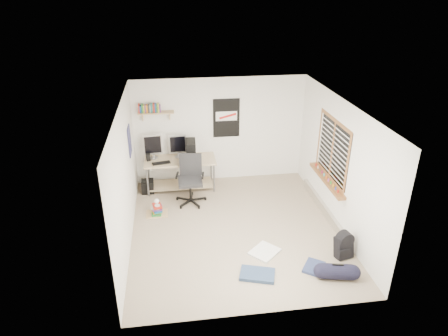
{
  "coord_description": "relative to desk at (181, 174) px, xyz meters",
  "views": [
    {
      "loc": [
        -1.13,
        -6.53,
        4.45
      ],
      "look_at": [
        -0.17,
        0.34,
        1.17
      ],
      "focal_mm": 32.0,
      "sensor_mm": 36.0,
      "label": 1
    }
  ],
  "objects": [
    {
      "name": "poster_back_wall",
      "position": [
        1.13,
        0.37,
        1.19
      ],
      "size": [
        0.62,
        0.03,
        0.92
      ],
      "primitive_type": "cube",
      "color": "black",
      "rests_on": "back_wall"
    },
    {
      "name": "back_wall",
      "position": [
        0.98,
        0.4,
        0.89
      ],
      "size": [
        4.0,
        0.01,
        2.5
      ],
      "primitive_type": "cube",
      "color": "silver",
      "rests_on": "ground"
    },
    {
      "name": "subwoofer",
      "position": [
        -0.77,
        -0.1,
        -0.22
      ],
      "size": [
        0.28,
        0.28,
        0.31
      ],
      "primitive_type": "cube",
      "rotation": [
        0.0,
        0.0,
        0.01
      ],
      "color": "black",
      "rests_on": "floor"
    },
    {
      "name": "desk",
      "position": [
        0.0,
        0.0,
        0.0
      ],
      "size": [
        1.77,
        1.25,
        0.74
      ],
      "primitive_type": "cube",
      "rotation": [
        0.0,
        0.0,
        0.37
      ],
      "color": "tan",
      "rests_on": "floor"
    },
    {
      "name": "monitor_right",
      "position": [
        -0.03,
        0.14,
        0.58
      ],
      "size": [
        0.38,
        0.12,
        0.42
      ],
      "primitive_type": "cube",
      "rotation": [
        0.0,
        0.0,
        0.06
      ],
      "color": "#A9A9AE",
      "rests_on": "desk"
    },
    {
      "name": "keyboard",
      "position": [
        -0.42,
        -0.17,
        0.38
      ],
      "size": [
        0.42,
        0.21,
        0.02
      ],
      "primitive_type": "cube",
      "rotation": [
        0.0,
        0.0,
        0.19
      ],
      "color": "black",
      "rests_on": "desk"
    },
    {
      "name": "tshirt",
      "position": [
        1.38,
        -2.7,
        -0.34
      ],
      "size": [
        0.64,
        0.64,
        0.04
      ],
      "primitive_type": "cube",
      "rotation": [
        0.0,
        0.0,
        0.74
      ],
      "color": "silver",
      "rests_on": "floor"
    },
    {
      "name": "baseboard_heater",
      "position": [
        2.93,
        -1.56,
        -0.28
      ],
      "size": [
        0.08,
        2.5,
        0.18
      ],
      "primitive_type": "cube",
      "color": "#B7B2A8",
      "rests_on": "floor"
    },
    {
      "name": "jeans_a",
      "position": [
        1.12,
        -3.29,
        -0.33
      ],
      "size": [
        0.65,
        0.52,
        0.06
      ],
      "primitive_type": "cube",
      "rotation": [
        0.0,
        0.0,
        -0.31
      ],
      "color": "navy",
      "rests_on": "floor"
    },
    {
      "name": "right_wall",
      "position": [
        2.98,
        -1.86,
        0.89
      ],
      "size": [
        0.01,
        4.5,
        2.5
      ],
      "primitive_type": "cube",
      "color": "silver",
      "rests_on": "ground"
    },
    {
      "name": "wall_shelf",
      "position": [
        -0.47,
        0.28,
        1.42
      ],
      "size": [
        0.8,
        0.22,
        0.24
      ],
      "primitive_type": "cube",
      "color": "tan",
      "rests_on": "back_wall"
    },
    {
      "name": "monitor_left",
      "position": [
        -0.59,
        0.14,
        0.6
      ],
      "size": [
        0.42,
        0.14,
        0.45
      ],
      "primitive_type": "cube",
      "rotation": [
        0.0,
        0.0,
        0.1
      ],
      "color": "#B2B3B7",
      "rests_on": "desk"
    },
    {
      "name": "ceiling",
      "position": [
        0.98,
        -1.86,
        2.14
      ],
      "size": [
        4.0,
        4.5,
        0.01
      ],
      "primitive_type": "cube",
      "color": "white",
      "rests_on": "ground"
    },
    {
      "name": "speaker_left",
      "position": [
        -0.71,
        0.02,
        0.46
      ],
      "size": [
        0.11,
        0.11,
        0.17
      ],
      "primitive_type": "cube",
      "rotation": [
        0.0,
        0.0,
        0.27
      ],
      "color": "black",
      "rests_on": "desk"
    },
    {
      "name": "duffel_bag",
      "position": [
        2.4,
        -3.52,
        -0.22
      ],
      "size": [
        0.31,
        0.31,
        0.51
      ],
      "primitive_type": "cylinder",
      "rotation": [
        0.0,
        0.0,
        -0.21
      ],
      "color": "black",
      "rests_on": "floor"
    },
    {
      "name": "left_wall",
      "position": [
        -1.03,
        -1.86,
        0.89
      ],
      "size": [
        0.01,
        4.5,
        2.5
      ],
      "primitive_type": "cube",
      "color": "silver",
      "rests_on": "ground"
    },
    {
      "name": "desk_lamp",
      "position": [
        -0.54,
        -1.12,
        0.02
      ],
      "size": [
        0.17,
        0.22,
        0.19
      ],
      "primitive_type": "cube",
      "rotation": [
        0.0,
        0.0,
        -0.36
      ],
      "color": "white",
      "rests_on": "book_stack"
    },
    {
      "name": "poster_left_wall",
      "position": [
        -1.01,
        -0.66,
        1.14
      ],
      "size": [
        0.02,
        0.42,
        0.6
      ],
      "primitive_type": "cube",
      "color": "navy",
      "rests_on": "left_wall"
    },
    {
      "name": "floor",
      "position": [
        0.98,
        -1.86,
        -0.37
      ],
      "size": [
        4.0,
        4.5,
        0.01
      ],
      "primitive_type": "cube",
      "color": "gray",
      "rests_on": "ground"
    },
    {
      "name": "office_chair",
      "position": [
        0.18,
        -0.71,
        0.12
      ],
      "size": [
        0.81,
        0.81,
        1.08
      ],
      "primitive_type": "cube",
      "rotation": [
        0.0,
        0.0,
        -0.15
      ],
      "color": "black",
      "rests_on": "floor"
    },
    {
      "name": "window",
      "position": [
        2.93,
        -1.56,
        1.08
      ],
      "size": [
        0.1,
        1.5,
        1.26
      ],
      "primitive_type": "cube",
      "color": "brown",
      "rests_on": "right_wall"
    },
    {
      "name": "jeans_b",
      "position": [
        2.11,
        -3.24,
        -0.34
      ],
      "size": [
        0.48,
        0.51,
        0.05
      ],
      "primitive_type": "cube",
      "rotation": [
        0.0,
        0.0,
        0.96
      ],
      "color": "navy",
      "rests_on": "floor"
    },
    {
      "name": "book_stack",
      "position": [
        -0.56,
        -1.1,
        -0.21
      ],
      "size": [
        0.49,
        0.41,
        0.31
      ],
      "primitive_type": "cube",
      "rotation": [
        0.0,
        0.0,
        0.08
      ],
      "color": "olive",
      "rests_on": "floor"
    },
    {
      "name": "pc_tower",
      "position": [
        0.25,
        -0.12,
        0.62
      ],
      "size": [
        0.24,
        0.47,
        0.48
      ],
      "primitive_type": "cube",
      "rotation": [
        0.0,
        0.0,
        -0.04
      ],
      "color": "black",
      "rests_on": "desk"
    },
    {
      "name": "speaker_right",
      "position": [
        0.15,
        -0.29,
        0.47
      ],
      "size": [
        0.11,
        0.11,
        0.19
      ],
      "primitive_type": "cube",
      "rotation": [
        0.0,
        0.0,
        0.21
      ],
      "color": "black",
      "rests_on": "desk"
    },
    {
      "name": "backpack",
      "position": [
        2.73,
        -2.99,
        -0.16
      ],
      "size": [
        0.35,
        0.3,
        0.4
      ],
      "primitive_type": "cube",
      "rotation": [
        0.0,
        0.0,
        0.24
      ],
      "color": "black",
      "rests_on": "floor"
    }
  ]
}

